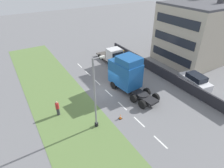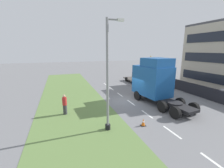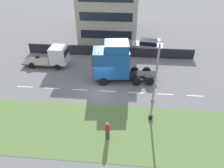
{
  "view_description": "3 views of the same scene",
  "coord_description": "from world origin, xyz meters",
  "px_view_note": "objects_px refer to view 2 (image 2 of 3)",
  "views": [
    {
      "loc": [
        -10.24,
        -18.23,
        13.89
      ],
      "look_at": [
        0.16,
        -1.28,
        1.65
      ],
      "focal_mm": 30.0,
      "sensor_mm": 36.0,
      "label": 1
    },
    {
      "loc": [
        -7.18,
        -14.66,
        5.67
      ],
      "look_at": [
        -2.27,
        -0.85,
        2.31
      ],
      "focal_mm": 24.0,
      "sensor_mm": 36.0,
      "label": 2
    },
    {
      "loc": [
        -19.88,
        -3.03,
        14.18
      ],
      "look_at": [
        -1.99,
        -1.39,
        2.32
      ],
      "focal_mm": 35.0,
      "sensor_mm": 36.0,
      "label": 3
    }
  ],
  "objects_px": {
    "flatbed_truck": "(140,76)",
    "traffic_cone_lead": "(143,122)",
    "pedestrian": "(65,105)",
    "lamp_post": "(108,83)",
    "lorry_cab": "(154,80)"
  },
  "relations": [
    {
      "from": "flatbed_truck",
      "to": "traffic_cone_lead",
      "type": "relative_size",
      "value": 10.33
    },
    {
      "from": "pedestrian",
      "to": "lamp_post",
      "type": "bearing_deg",
      "value": -53.06
    },
    {
      "from": "pedestrian",
      "to": "traffic_cone_lead",
      "type": "xyz_separation_m",
      "value": [
        5.51,
        -4.16,
        -0.62
      ]
    },
    {
      "from": "lorry_cab",
      "to": "traffic_cone_lead",
      "type": "relative_size",
      "value": 13.14
    },
    {
      "from": "flatbed_truck",
      "to": "traffic_cone_lead",
      "type": "distance_m",
      "value": 14.09
    },
    {
      "from": "lamp_post",
      "to": "pedestrian",
      "type": "bearing_deg",
      "value": 126.94
    },
    {
      "from": "lamp_post",
      "to": "pedestrian",
      "type": "xyz_separation_m",
      "value": [
        -2.85,
        3.79,
        -2.57
      ]
    },
    {
      "from": "lamp_post",
      "to": "traffic_cone_lead",
      "type": "relative_size",
      "value": 13.15
    },
    {
      "from": "lorry_cab",
      "to": "lamp_post",
      "type": "height_order",
      "value": "lamp_post"
    },
    {
      "from": "lorry_cab",
      "to": "flatbed_truck",
      "type": "relative_size",
      "value": 1.27
    },
    {
      "from": "flatbed_truck",
      "to": "traffic_cone_lead",
      "type": "bearing_deg",
      "value": 62.92
    },
    {
      "from": "lamp_post",
      "to": "traffic_cone_lead",
      "type": "bearing_deg",
      "value": -8.06
    },
    {
      "from": "flatbed_truck",
      "to": "lamp_post",
      "type": "bearing_deg",
      "value": 53.4
    },
    {
      "from": "lamp_post",
      "to": "pedestrian",
      "type": "relative_size",
      "value": 4.17
    },
    {
      "from": "pedestrian",
      "to": "traffic_cone_lead",
      "type": "relative_size",
      "value": 3.15
    }
  ]
}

